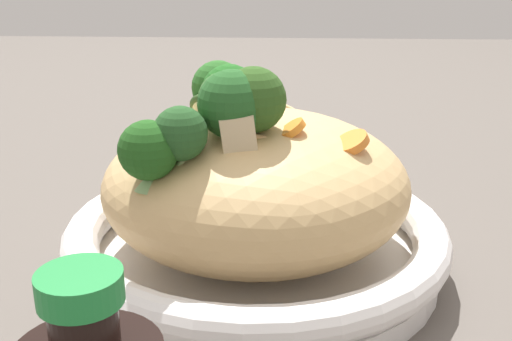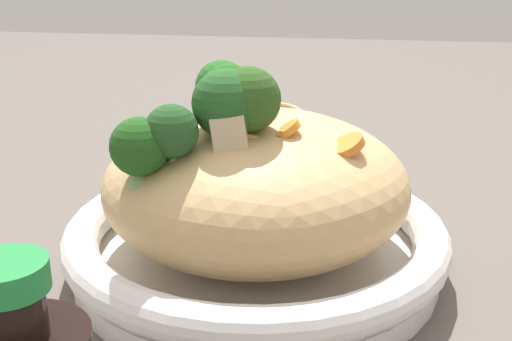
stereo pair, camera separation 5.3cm
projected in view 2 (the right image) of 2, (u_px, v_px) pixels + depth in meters
ground_plane at (256, 266)px, 0.56m from camera, size 3.00×3.00×0.00m
serving_bowl at (256, 240)px, 0.55m from camera, size 0.33×0.33×0.05m
noodle_heap at (256, 183)px, 0.53m from camera, size 0.26×0.26×0.13m
broccoli_florets at (214, 107)px, 0.48m from camera, size 0.13×0.16×0.08m
carrot_coins at (272, 131)px, 0.49m from camera, size 0.16×0.09×0.03m
zucchini_slices at (187, 129)px, 0.50m from camera, size 0.08×0.11×0.04m
chicken_chunks at (231, 121)px, 0.48m from camera, size 0.04×0.08×0.03m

